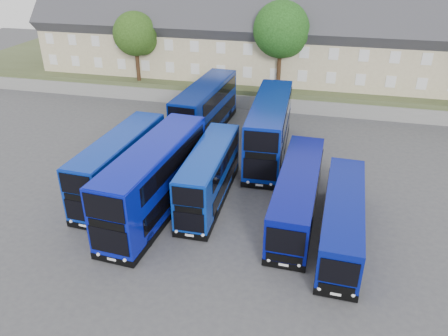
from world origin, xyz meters
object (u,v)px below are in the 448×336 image
at_px(dd_front_mid, 155,180).
at_px(tree_west, 137,35).
at_px(coach_east_a, 297,194).
at_px(dd_front_left, 120,166).
at_px(tree_mid, 283,32).

bearing_deg(dd_front_mid, tree_west, 119.66).
bearing_deg(coach_east_a, tree_west, 135.46).
relative_size(dd_front_left, tree_west, 1.40).
distance_m(coach_east_a, tree_west, 29.18).
bearing_deg(tree_mid, tree_west, -178.21).
relative_size(dd_front_left, coach_east_a, 0.91).
relative_size(coach_east_a, tree_west, 1.55).
bearing_deg(tree_west, tree_mid, 1.79).
bearing_deg(coach_east_a, dd_front_mid, -168.00).
bearing_deg(dd_front_left, dd_front_mid, -25.88).
distance_m(dd_front_left, tree_west, 22.24).
bearing_deg(tree_west, coach_east_a, -45.91).
bearing_deg(dd_front_left, tree_mid, 70.30).
xyz_separation_m(coach_east_a, tree_west, (-19.94, 20.58, 5.47)).
bearing_deg(dd_front_mid, dd_front_left, 155.21).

